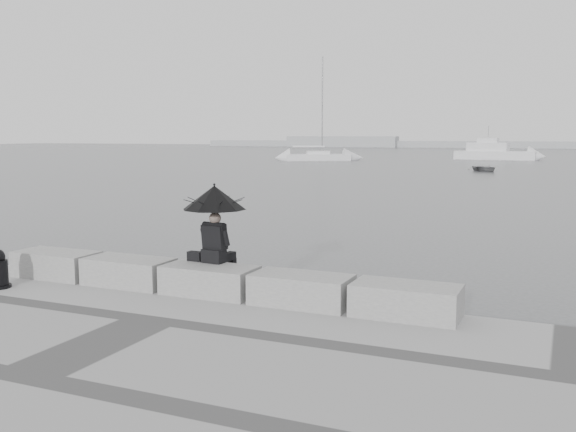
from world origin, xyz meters
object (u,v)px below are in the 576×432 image
at_px(sailboat_left, 318,156).
at_px(dinghy, 485,168).
at_px(motor_cruiser, 496,153).
at_px(seated_person, 214,206).

distance_m(sailboat_left, dinghy, 27.62).
xyz_separation_m(motor_cruiser, dinghy, (2.03, -28.52, -0.62)).
xyz_separation_m(sailboat_left, dinghy, (22.16, -16.49, -0.24)).
bearing_deg(seated_person, sailboat_left, 113.34).
relative_size(sailboat_left, dinghy, 3.96).
relative_size(seated_person, sailboat_left, 0.11).
bearing_deg(motor_cruiser, sailboat_left, -143.03).
distance_m(sailboat_left, motor_cruiser, 23.44).
bearing_deg(motor_cruiser, seated_person, -81.51).
distance_m(seated_person, motor_cruiser, 77.94).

